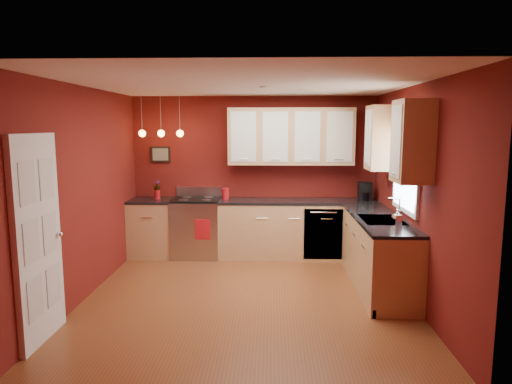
{
  "coord_description": "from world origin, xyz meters",
  "views": [
    {
      "loc": [
        0.3,
        -5.43,
        2.12
      ],
      "look_at": [
        0.07,
        1.0,
        1.18
      ],
      "focal_mm": 32.0,
      "sensor_mm": 36.0,
      "label": 1
    }
  ],
  "objects_px": {
    "sink": "(382,221)",
    "gas_range": "(197,227)",
    "red_canister": "(225,194)",
    "coffee_maker": "(365,192)",
    "soap_pump": "(397,217)"
  },
  "relations": [
    {
      "from": "sink",
      "to": "coffee_maker",
      "type": "bearing_deg",
      "value": 86.92
    },
    {
      "from": "gas_range",
      "to": "sink",
      "type": "relative_size",
      "value": 1.59
    },
    {
      "from": "gas_range",
      "to": "coffee_maker",
      "type": "relative_size",
      "value": 3.8
    },
    {
      "from": "gas_range",
      "to": "coffee_maker",
      "type": "distance_m",
      "value": 2.77
    },
    {
      "from": "sink",
      "to": "soap_pump",
      "type": "xyz_separation_m",
      "value": [
        0.1,
        -0.34,
        0.12
      ]
    },
    {
      "from": "coffee_maker",
      "to": "sink",
      "type": "bearing_deg",
      "value": -94.67
    },
    {
      "from": "gas_range",
      "to": "red_canister",
      "type": "relative_size",
      "value": 6.09
    },
    {
      "from": "red_canister",
      "to": "coffee_maker",
      "type": "height_order",
      "value": "coffee_maker"
    },
    {
      "from": "coffee_maker",
      "to": "soap_pump",
      "type": "relative_size",
      "value": 1.51
    },
    {
      "from": "sink",
      "to": "gas_range",
      "type": "bearing_deg",
      "value": 150.22
    },
    {
      "from": "sink",
      "to": "red_canister",
      "type": "xyz_separation_m",
      "value": [
        -2.15,
        1.53,
        0.12
      ]
    },
    {
      "from": "sink",
      "to": "red_canister",
      "type": "bearing_deg",
      "value": 144.53
    },
    {
      "from": "sink",
      "to": "red_canister",
      "type": "height_order",
      "value": "sink"
    },
    {
      "from": "gas_range",
      "to": "sink",
      "type": "distance_m",
      "value": 3.05
    },
    {
      "from": "red_canister",
      "to": "soap_pump",
      "type": "bearing_deg",
      "value": -39.76
    }
  ]
}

